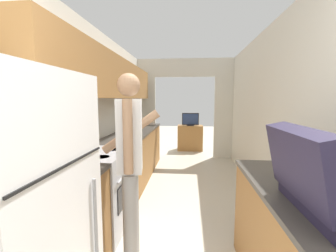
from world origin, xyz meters
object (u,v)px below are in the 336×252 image
(refrigerator, at_px, (3,230))
(tv_cabinet, at_px, (190,138))
(range_oven, at_px, (98,191))
(book_stack, at_px, (299,176))
(television, at_px, (190,119))
(person, at_px, (130,164))
(suitcase, at_px, (326,184))

(refrigerator, height_order, tv_cabinet, refrigerator)
(refrigerator, relative_size, tv_cabinet, 2.24)
(refrigerator, relative_size, range_oven, 1.57)
(book_stack, height_order, television, television)
(person, relative_size, book_stack, 5.43)
(person, bearing_deg, tv_cabinet, -16.42)
(range_oven, bearing_deg, person, -42.67)
(suitcase, bearing_deg, person, 149.80)
(book_stack, height_order, tv_cabinet, book_stack)
(refrigerator, relative_size, suitcase, 2.61)
(person, relative_size, tv_cabinet, 2.34)
(suitcase, height_order, tv_cabinet, suitcase)
(book_stack, bearing_deg, person, 170.45)
(tv_cabinet, xyz_separation_m, television, (0.00, -0.04, 0.55))
(book_stack, xyz_separation_m, television, (-0.78, 4.84, -0.03))
(refrigerator, relative_size, television, 3.39)
(suitcase, height_order, television, suitcase)
(refrigerator, distance_m, suitcase, 1.69)
(suitcase, distance_m, book_stack, 0.51)
(refrigerator, relative_size, book_stack, 5.19)
(range_oven, height_order, book_stack, range_oven)
(refrigerator, bearing_deg, book_stack, 20.56)
(book_stack, bearing_deg, tv_cabinet, 99.05)
(range_oven, height_order, tv_cabinet, range_oven)
(suitcase, bearing_deg, tv_cabinet, 97.19)
(television, bearing_deg, range_oven, -104.20)
(range_oven, height_order, television, television)
(range_oven, height_order, person, person)
(refrigerator, bearing_deg, person, 63.35)
(refrigerator, xyz_separation_m, tv_cabinet, (0.99, 5.54, -0.45))
(person, height_order, book_stack, person)
(range_oven, bearing_deg, tv_cabinet, 75.93)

